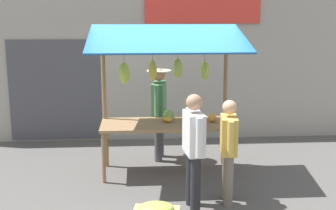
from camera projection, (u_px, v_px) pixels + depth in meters
ground_plane at (167, 172)px, 7.63m from camera, size 40.00×40.00×0.00m
street_backdrop at (158, 60)px, 9.43m from camera, size 9.00×0.30×3.40m
market_stall at (167, 84)px, 7.35m from camera, size 2.50×1.46×2.50m
vendor_with_sunhat at (159, 106)px, 8.15m from camera, size 0.44×0.71×1.71m
shopper_in_striped_shirt at (228, 145)px, 6.28m from camera, size 0.28×0.66×1.51m
shopper_in_grey_tee at (194, 144)px, 6.05m from camera, size 0.27×0.70×1.63m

